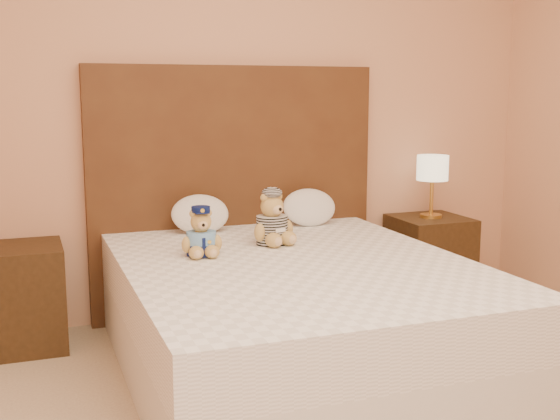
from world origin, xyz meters
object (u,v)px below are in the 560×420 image
at_px(nightstand_right, 429,259).
at_px(nightstand_left, 20,297).
at_px(bed, 296,316).
at_px(teddy_police, 201,232).
at_px(teddy_prisoner, 272,218).
at_px(pillow_right, 309,205).
at_px(lamp, 432,171).
at_px(pillow_left, 200,212).

bearing_deg(nightstand_right, nightstand_left, 180.00).
xyz_separation_m(bed, teddy_police, (-0.40, 0.26, 0.40)).
distance_m(teddy_prisoner, pillow_right, 0.58).
distance_m(lamp, teddy_police, 1.74).
height_order(nightstand_right, teddy_police, teddy_police).
bearing_deg(lamp, pillow_left, 178.86).
xyz_separation_m(teddy_police, teddy_prisoner, (0.42, 0.14, 0.02)).
xyz_separation_m(nightstand_left, pillow_right, (1.66, 0.03, 0.39)).
relative_size(bed, lamp, 5.00).
xyz_separation_m(nightstand_left, lamp, (2.50, 0.00, 0.57)).
distance_m(teddy_prisoner, pillow_left, 0.52).
bearing_deg(teddy_police, bed, -30.62).
xyz_separation_m(nightstand_right, teddy_police, (-1.65, -0.54, 0.40)).
height_order(nightstand_left, pillow_right, pillow_right).
relative_size(nightstand_right, teddy_prisoner, 1.96).
height_order(nightstand_right, pillow_left, pillow_left).
distance_m(lamp, pillow_right, 0.86).
xyz_separation_m(lamp, pillow_left, (-1.51, 0.03, -0.18)).
xyz_separation_m(nightstand_left, teddy_police, (0.85, -0.54, 0.40)).
xyz_separation_m(teddy_prisoner, pillow_left, (-0.28, 0.43, -0.02)).
relative_size(nightstand_left, nightstand_right, 1.00).
xyz_separation_m(bed, teddy_prisoner, (0.02, 0.40, 0.42)).
bearing_deg(pillow_left, nightstand_right, -1.14).
bearing_deg(pillow_right, nightstand_left, -178.97).
relative_size(nightstand_right, teddy_police, 2.26).
relative_size(teddy_police, teddy_prisoner, 0.87).
relative_size(lamp, pillow_left, 1.20).
xyz_separation_m(lamp, teddy_police, (-1.65, -0.54, -0.18)).
xyz_separation_m(nightstand_right, pillow_right, (-0.84, 0.03, 0.39)).
relative_size(lamp, teddy_police, 1.65).
relative_size(bed, nightstand_right, 3.64).
distance_m(bed, pillow_right, 1.01).
relative_size(nightstand_left, teddy_prisoner, 1.96).
bearing_deg(nightstand_left, bed, -32.62).
height_order(nightstand_right, pillow_right, pillow_right).
relative_size(nightstand_right, pillow_right, 1.63).
bearing_deg(nightstand_right, pillow_right, 177.94).
bearing_deg(nightstand_left, teddy_police, -32.21).
distance_m(pillow_left, pillow_right, 0.67).
xyz_separation_m(bed, lamp, (1.25, 0.80, 0.57)).
height_order(lamp, teddy_police, lamp).
xyz_separation_m(bed, nightstand_left, (-1.25, 0.80, -0.00)).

